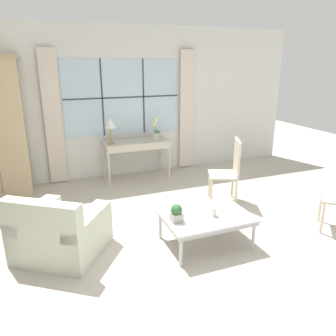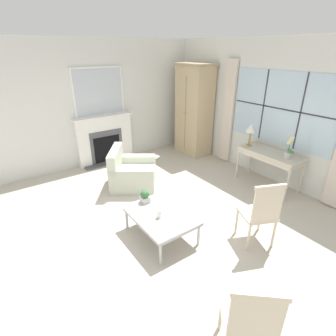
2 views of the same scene
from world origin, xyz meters
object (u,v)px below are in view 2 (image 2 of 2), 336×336
at_px(side_chair_wooden, 262,211).
at_px(potted_plant_small, 145,196).
at_px(console_table, 270,156).
at_px(pillar_candle, 159,214).
at_px(armchair_upholstered, 132,174).
at_px(coffee_table, 161,216).
at_px(potted_orchid, 289,150).
at_px(fireplace, 104,134).
at_px(table_lamp, 251,129).
at_px(armoire, 194,110).
at_px(accent_chair_wooden, 250,321).

xyz_separation_m(side_chair_wooden, potted_plant_small, (-1.35, -1.04, -0.07)).
bearing_deg(side_chair_wooden, console_table, 122.54).
height_order(side_chair_wooden, pillar_candle, side_chair_wooden).
height_order(armchair_upholstered, coffee_table, armchair_upholstered).
relative_size(side_chair_wooden, coffee_table, 0.98).
xyz_separation_m(console_table, potted_orchid, (0.37, -0.03, 0.25)).
bearing_deg(fireplace, armchair_upholstered, -2.94).
bearing_deg(side_chair_wooden, table_lamp, 133.99).
bearing_deg(console_table, fireplace, -144.49).
relative_size(armoire, accent_chair_wooden, 2.30).
distance_m(console_table, armchair_upholstered, 2.77).
relative_size(side_chair_wooden, accent_chair_wooden, 1.04).
relative_size(coffee_table, pillar_candle, 7.88).
bearing_deg(potted_orchid, armchair_upholstered, -131.25).
relative_size(armchair_upholstered, pillar_candle, 9.22).
xyz_separation_m(armoire, table_lamp, (1.84, -0.05, -0.05)).
relative_size(fireplace, coffee_table, 2.13).
bearing_deg(accent_chair_wooden, side_chair_wooden, 123.71).
distance_m(console_table, pillar_candle, 2.74).
distance_m(accent_chair_wooden, coffee_table, 1.92).
bearing_deg(armoire, coffee_table, -47.63).
bearing_deg(coffee_table, pillar_candle, -47.41).
relative_size(accent_chair_wooden, pillar_candle, 7.45).
xyz_separation_m(table_lamp, coffee_table, (0.58, -2.60, -0.73)).
bearing_deg(coffee_table, table_lamp, 102.55).
xyz_separation_m(table_lamp, accent_chair_wooden, (2.45, -2.97, -0.54)).
relative_size(side_chair_wooden, potted_plant_small, 4.83).
distance_m(armchair_upholstered, potted_plant_small, 1.36).
bearing_deg(side_chair_wooden, accent_chair_wooden, -56.29).
bearing_deg(table_lamp, fireplace, -140.44).
height_order(accent_chair_wooden, potted_plant_small, accent_chair_wooden).
height_order(fireplace, accent_chair_wooden, fireplace).
height_order(armoire, pillar_candle, armoire).
relative_size(potted_orchid, accent_chair_wooden, 0.45).
relative_size(armoire, potted_orchid, 5.15).
distance_m(armchair_upholstered, accent_chair_wooden, 3.64).
height_order(armchair_upholstered, potted_plant_small, armchair_upholstered).
height_order(table_lamp, accent_chair_wooden, table_lamp).
distance_m(fireplace, side_chair_wooden, 4.12).
distance_m(fireplace, coffee_table, 3.20).
height_order(armoire, coffee_table, armoire).
relative_size(armchair_upholstered, potted_plant_small, 5.77).
relative_size(table_lamp, potted_orchid, 1.06).
xyz_separation_m(armchair_upholstered, potted_plant_small, (1.26, -0.44, 0.24)).
height_order(armoire, potted_plant_small, armoire).
bearing_deg(potted_plant_small, fireplace, 169.43).
xyz_separation_m(console_table, coffee_table, (0.10, -2.65, -0.29)).
relative_size(table_lamp, coffee_table, 0.45).
bearing_deg(potted_orchid, potted_plant_small, -104.34).
bearing_deg(armoire, potted_orchid, -0.64).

